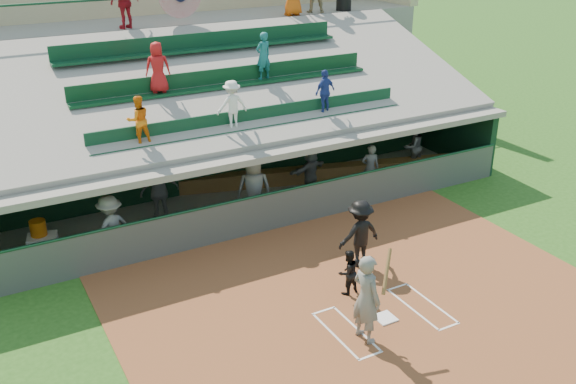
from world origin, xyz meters
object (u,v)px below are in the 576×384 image
white_table (44,247)px  water_cooler (38,228)px  home_plate (385,318)px  catcher (348,272)px  batter_at_plate (367,298)px

white_table → water_cooler: bearing=136.4°
home_plate → white_table: (-6.06, 6.32, 0.32)m
home_plate → white_table: bearing=133.8°
home_plate → catcher: size_ratio=0.39×
batter_at_plate → water_cooler: batter_at_plate is taller
white_table → water_cooler: water_cooler is taller
batter_at_plate → white_table: batter_at_plate is taller
catcher → home_plate: bearing=92.4°
home_plate → catcher: catcher is taller
home_plate → batter_at_plate: bearing=-156.2°
white_table → batter_at_plate: bearing=-38.2°
catcher → white_table: size_ratio=1.52×
home_plate → water_cooler: 8.88m
home_plate → white_table: 8.76m
batter_at_plate → catcher: (0.64, 1.62, -0.43)m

